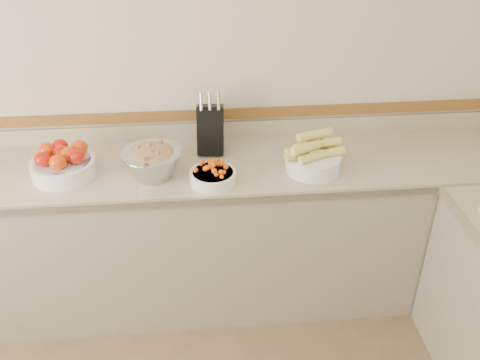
{
  "coord_description": "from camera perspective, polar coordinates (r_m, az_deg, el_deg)",
  "views": [
    {
      "loc": [
        0.15,
        -0.79,
        2.33
      ],
      "look_at": [
        0.35,
        1.35,
        1.0
      ],
      "focal_mm": 40.0,
      "sensor_mm": 36.0,
      "label": 1
    }
  ],
  "objects": [
    {
      "name": "cherry_tomato_bowl",
      "position": [
        2.68,
        -2.88,
        0.54
      ],
      "size": [
        0.24,
        0.24,
        0.13
      ],
      "color": "white",
      "rests_on": "counter_back"
    },
    {
      "name": "corn_bowl",
      "position": [
        2.8,
        7.8,
        2.38
      ],
      "size": [
        0.32,
        0.29,
        0.21
      ],
      "color": "white",
      "rests_on": "counter_back"
    },
    {
      "name": "tomato_bowl",
      "position": [
        2.87,
        -18.36,
        1.73
      ],
      "size": [
        0.33,
        0.33,
        0.16
      ],
      "color": "white",
      "rests_on": "counter_back"
    },
    {
      "name": "back_wall",
      "position": [
        2.98,
        -8.04,
        11.22
      ],
      "size": [
        4.0,
        0.0,
        4.0
      ],
      "primitive_type": "plane",
      "rotation": [
        1.57,
        0.0,
        0.0
      ],
      "color": "beige",
      "rests_on": "ground_plane"
    },
    {
      "name": "counter_back",
      "position": [
        3.1,
        -7.04,
        -5.72
      ],
      "size": [
        4.0,
        0.65,
        1.08
      ],
      "color": "tan",
      "rests_on": "ground_plane"
    },
    {
      "name": "knife_block",
      "position": [
        2.92,
        -3.17,
        5.54
      ],
      "size": [
        0.16,
        0.18,
        0.35
      ],
      "color": "black",
      "rests_on": "counter_back"
    },
    {
      "name": "rhubarb_bowl",
      "position": [
        2.74,
        -9.36,
        2.01
      ],
      "size": [
        0.31,
        0.31,
        0.17
      ],
      "color": "#B2B2BA",
      "rests_on": "counter_back"
    }
  ]
}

